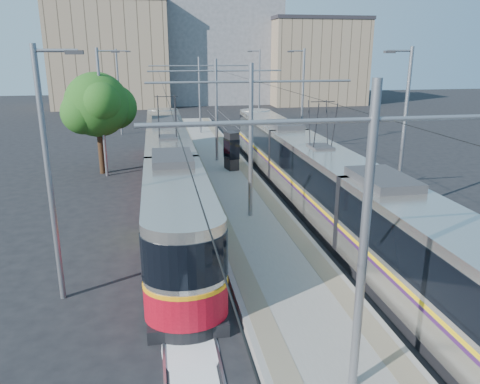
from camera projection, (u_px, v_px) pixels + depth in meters
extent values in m
plane|color=black|center=(300.00, 308.00, 14.79)|extent=(160.00, 160.00, 0.00)
cube|color=gray|center=(223.00, 172.00, 30.76)|extent=(4.00, 50.00, 0.30)
cube|color=gray|center=(201.00, 171.00, 30.47)|extent=(0.70, 50.00, 0.01)
cube|color=gray|center=(245.00, 169.00, 30.96)|extent=(0.70, 50.00, 0.01)
cube|color=gray|center=(157.00, 177.00, 30.06)|extent=(0.07, 70.00, 0.03)
cube|color=gray|center=(179.00, 176.00, 30.31)|extent=(0.07, 70.00, 0.03)
cube|color=gray|center=(266.00, 172.00, 31.29)|extent=(0.07, 70.00, 0.03)
cube|color=gray|center=(286.00, 171.00, 31.54)|extent=(0.07, 70.00, 0.03)
cube|color=black|center=(170.00, 193.00, 26.03)|extent=(2.30, 27.65, 0.40)
cube|color=#B4AEA5|center=(169.00, 164.00, 25.56)|extent=(2.40, 26.05, 2.90)
cube|color=black|center=(169.00, 155.00, 25.41)|extent=(2.43, 26.05, 1.30)
cube|color=orange|center=(169.00, 171.00, 25.67)|extent=(2.43, 26.05, 0.12)
cube|color=#A9091B|center=(170.00, 180.00, 25.82)|extent=(2.42, 26.05, 1.10)
cube|color=#2D2D30|center=(168.00, 135.00, 25.09)|extent=(1.68, 3.00, 0.30)
cube|color=black|center=(317.00, 208.00, 23.56)|extent=(2.30, 31.98, 0.40)
cube|color=beige|center=(319.00, 176.00, 23.08)|extent=(2.40, 30.38, 2.90)
cube|color=black|center=(319.00, 167.00, 22.94)|extent=(2.43, 30.38, 1.30)
cube|color=yellow|center=(319.00, 184.00, 23.20)|extent=(2.43, 30.38, 0.12)
cube|color=#39154B|center=(318.00, 187.00, 23.24)|extent=(2.43, 30.38, 0.10)
cube|color=#2D2D30|center=(321.00, 145.00, 22.62)|extent=(1.68, 3.00, 0.30)
cylinder|color=gray|center=(364.00, 247.00, 9.92)|extent=(0.20, 0.20, 7.00)
cylinder|color=gray|center=(374.00, 120.00, 9.14)|extent=(9.20, 0.10, 0.10)
cylinder|color=gray|center=(251.00, 143.00, 21.23)|extent=(0.20, 0.20, 7.00)
cylinder|color=gray|center=(251.00, 82.00, 20.45)|extent=(9.20, 0.10, 0.10)
cylinder|color=gray|center=(216.00, 111.00, 32.53)|extent=(0.20, 0.20, 7.00)
cylinder|color=gray|center=(216.00, 71.00, 31.75)|extent=(9.20, 0.10, 0.10)
cylinder|color=gray|center=(200.00, 95.00, 43.84)|extent=(0.20, 0.20, 7.00)
cylinder|color=gray|center=(199.00, 66.00, 43.06)|extent=(9.20, 0.10, 0.10)
cylinder|color=black|center=(164.00, 89.00, 28.59)|extent=(0.02, 70.00, 0.02)
cylinder|color=black|center=(278.00, 88.00, 29.82)|extent=(0.02, 70.00, 0.02)
cylinder|color=gray|center=(49.00, 181.00, 14.24)|extent=(0.18, 0.18, 8.00)
cube|color=#2D2D30|center=(74.00, 52.00, 13.34)|extent=(0.50, 0.22, 0.12)
cylinder|color=gray|center=(102.00, 114.00, 29.31)|extent=(0.18, 0.18, 8.00)
cube|color=#2D2D30|center=(115.00, 52.00, 28.42)|extent=(0.50, 0.22, 0.12)
cylinder|color=gray|center=(119.00, 93.00, 44.38)|extent=(0.18, 0.18, 8.00)
cube|color=#2D2D30|center=(128.00, 52.00, 43.49)|extent=(0.50, 0.22, 0.12)
cylinder|color=gray|center=(404.00, 133.00, 22.45)|extent=(0.18, 0.18, 8.00)
cube|color=#2D2D30|center=(390.00, 52.00, 21.18)|extent=(0.50, 0.22, 0.12)
cylinder|color=gray|center=(302.00, 100.00, 37.52)|extent=(0.18, 0.18, 8.00)
cube|color=#2D2D30|center=(291.00, 52.00, 36.25)|extent=(0.50, 0.22, 0.12)
cylinder|color=gray|center=(259.00, 86.00, 52.59)|extent=(0.18, 0.18, 8.00)
cube|color=#2D2D30|center=(250.00, 51.00, 51.32)|extent=(0.50, 0.22, 0.12)
cube|color=black|center=(231.00, 151.00, 30.56)|extent=(0.87, 1.19, 2.47)
cube|color=black|center=(231.00, 148.00, 30.52)|extent=(0.92, 1.24, 1.29)
cylinder|color=#382314|center=(101.00, 153.00, 30.72)|extent=(0.37, 0.37, 2.72)
sphere|color=#204714|center=(97.00, 105.00, 29.81)|extent=(4.09, 4.09, 4.09)
sphere|color=#204714|center=(115.00, 107.00, 30.69)|extent=(2.89, 2.89, 2.89)
cube|color=gray|center=(111.00, 56.00, 67.55)|extent=(16.00, 12.00, 14.25)
cube|color=#262328|center=(107.00, 1.00, 65.42)|extent=(16.32, 12.24, 0.50)
cube|color=gray|center=(217.00, 46.00, 73.63)|extent=(18.00, 14.00, 17.14)
cube|color=gray|center=(314.00, 63.00, 71.09)|extent=(14.00, 10.00, 12.08)
cube|color=#262328|center=(316.00, 19.00, 69.28)|extent=(14.28, 10.20, 0.50)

